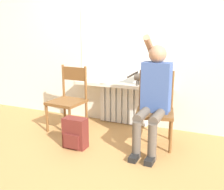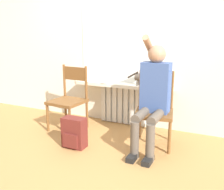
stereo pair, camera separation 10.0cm
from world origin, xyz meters
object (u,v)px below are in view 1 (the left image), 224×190
at_px(chair_right, 155,109).
at_px(chair_left, 68,98).
at_px(person, 154,93).
at_px(cat, 145,78).
at_px(backpack, 75,133).

bearing_deg(chair_right, chair_left, 167.94).
xyz_separation_m(person, cat, (-0.28, 0.53, 0.08)).
bearing_deg(backpack, chair_right, 31.55).
bearing_deg(chair_right, person, -96.63).
bearing_deg(cat, backpack, -121.95).
distance_m(chair_right, person, 0.26).
bearing_deg(cat, chair_right, -57.67).
xyz_separation_m(chair_left, chair_right, (1.27, -0.00, 0.00)).
relative_size(chair_left, person, 0.67).
bearing_deg(chair_left, backpack, -46.89).
distance_m(chair_left, backpack, 0.73).
bearing_deg(person, chair_right, 95.39).
height_order(chair_right, cat, chair_right).
xyz_separation_m(chair_right, backpack, (-0.85, -0.52, -0.28)).
height_order(cat, backpack, cat).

